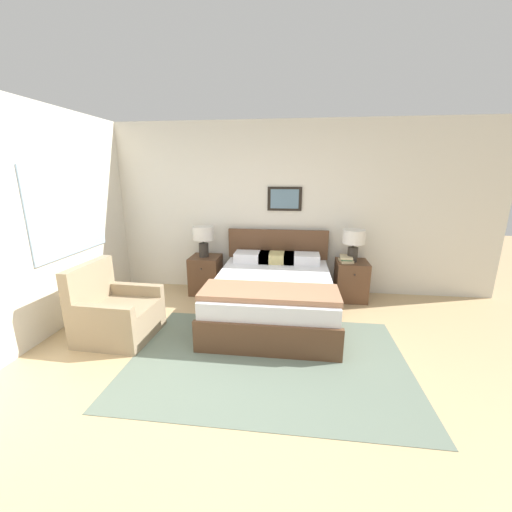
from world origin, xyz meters
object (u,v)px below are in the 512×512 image
nightstand_near_window (206,274)px  table_lamp_by_door (354,240)px  nightstand_by_door (351,280)px  table_lamp_near_window (203,236)px  bed (273,294)px  armchair (115,314)px

nightstand_near_window → table_lamp_by_door: table_lamp_by_door is taller
nightstand_by_door → table_lamp_near_window: size_ratio=1.24×
nightstand_near_window → table_lamp_by_door: size_ratio=1.24×
table_lamp_near_window → bed: bearing=-32.5°
bed → table_lamp_by_door: bearing=33.0°
bed → nightstand_near_window: 1.33m
armchair → nightstand_near_window: size_ratio=1.47×
nightstand_near_window → bed: bearing=-33.0°
armchair → nightstand_near_window: armchair is taller
table_lamp_near_window → table_lamp_by_door: size_ratio=1.00×
table_lamp_near_window → table_lamp_by_door: bearing=0.0°
table_lamp_by_door → table_lamp_near_window: bearing=180.0°
bed → table_lamp_by_door: table_lamp_by_door is taller
nightstand_by_door → table_lamp_near_window: (-2.24, -0.01, 0.62)m
nightstand_near_window → nightstand_by_door: 2.23m
nightstand_near_window → table_lamp_near_window: (-0.01, -0.01, 0.62)m
armchair → nightstand_near_window: 1.62m
bed → armchair: bed is taller
bed → table_lamp_near_window: bearing=147.5°
armchair → table_lamp_by_door: table_lamp_by_door is taller
armchair → table_lamp_by_door: (2.88, 1.47, 0.63)m
bed → nightstand_near_window: size_ratio=3.32×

